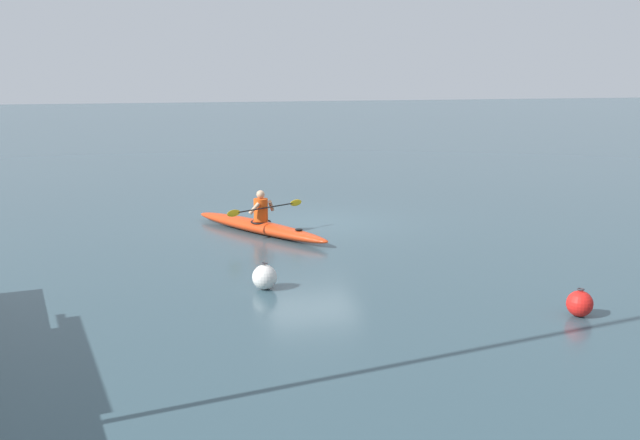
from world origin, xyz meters
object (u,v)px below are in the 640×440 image
object	(u,v)px
kayaker	(261,208)
mooring_buoy_red_near	(265,277)
mooring_buoy_channel_marker	(580,304)
kayak	(259,227)

from	to	relation	value
kayaker	mooring_buoy_red_near	distance (m)	4.95
mooring_buoy_red_near	mooring_buoy_channel_marker	distance (m)	5.65
kayak	mooring_buoy_red_near	bearing A→B (deg)	80.53
kayaker	mooring_buoy_red_near	size ratio (longest dim) A/B	4.20
kayak	mooring_buoy_channel_marker	distance (m)	8.85
kayak	kayaker	xyz separation A→B (m)	(-0.05, 0.08, 0.49)
kayaker	mooring_buoy_channel_marker	xyz separation A→B (m)	(-3.94, 7.81, -0.43)
kayaker	mooring_buoy_channel_marker	world-z (taller)	kayaker
kayak	mooring_buoy_red_near	size ratio (longest dim) A/B	8.90
mooring_buoy_red_near	mooring_buoy_channel_marker	xyz separation A→B (m)	(-4.81, 2.96, -0.01)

